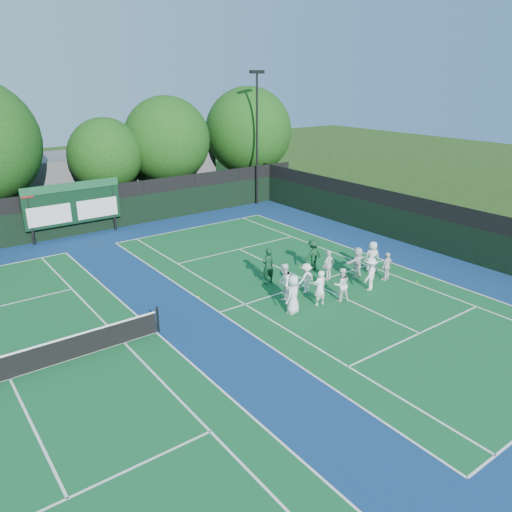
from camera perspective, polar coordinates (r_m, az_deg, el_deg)
ground at (r=24.45m, az=7.99°, el=-3.84°), size 120.00×120.00×0.00m
court_apron at (r=21.81m, az=-5.36°, el=-6.80°), size 34.00×32.00×0.01m
near_court at (r=25.11m, az=6.41°, el=-3.09°), size 11.05×23.85×0.01m
left_court at (r=19.52m, az=-26.32°, el=-12.46°), size 11.05×23.85×0.01m
back_fence at (r=34.34m, az=-18.67°, el=4.71°), size 34.00×0.08×3.00m
divider_fence_right at (r=31.19m, az=18.79°, el=3.21°), size 0.08×32.00×3.00m
scoreboard at (r=33.47m, az=-20.23°, el=5.62°), size 6.00×0.21×3.55m
clubhouse at (r=42.85m, az=-17.16°, el=8.64°), size 18.00×6.00×4.00m
light_pole_right at (r=39.38m, az=0.11°, el=14.91°), size 1.20×0.30×10.12m
tennis_net at (r=19.28m, az=-26.54°, el=-11.24°), size 11.30×0.10×1.10m
tree_c at (r=38.02m, az=-16.65°, el=10.82°), size 5.26×5.26×7.04m
tree_d at (r=39.87m, az=-9.99°, el=12.70°), size 6.58×6.58×8.39m
tree_e at (r=43.83m, az=-0.76°, el=13.87°), size 7.32×7.32×8.96m
tennis_ball_1 at (r=27.05m, az=5.04°, el=-1.25°), size 0.07×0.07×0.07m
tennis_ball_2 at (r=26.35m, az=17.93°, el=-2.79°), size 0.07×0.07×0.07m
tennis_ball_3 at (r=23.55m, az=-6.60°, el=-4.65°), size 0.07×0.07×0.07m
tennis_ball_4 at (r=25.90m, az=0.61°, el=-2.16°), size 0.07×0.07×0.07m
tennis_ball_5 at (r=28.78m, az=11.54°, el=-0.26°), size 0.07×0.07×0.07m
player_front_0 at (r=21.65m, az=4.26°, el=-4.39°), size 1.02×0.85×1.77m
player_front_1 at (r=22.54m, az=7.31°, el=-3.63°), size 0.63×0.44×1.67m
player_front_2 at (r=23.12m, az=9.72°, el=-3.23°), size 0.92×0.80×1.60m
player_front_3 at (r=24.56m, az=12.92°, el=-1.98°), size 1.22×0.96×1.65m
player_front_4 at (r=25.95m, az=14.74°, el=-1.14°), size 0.90×0.48×1.47m
player_back_0 at (r=22.97m, az=3.21°, el=-2.94°), size 1.04×0.95×1.73m
player_back_1 at (r=23.76m, az=5.74°, el=-2.54°), size 0.99×0.61×1.48m
player_back_2 at (r=25.36m, az=8.28°, el=-1.06°), size 0.97×0.56×1.56m
player_back_3 at (r=26.02m, az=11.50°, el=-0.67°), size 1.52×0.64×1.59m
player_back_4 at (r=26.80m, az=13.14°, el=-0.10°), size 0.96×0.82×1.67m
coach_left at (r=24.59m, az=1.38°, el=-1.14°), size 0.69×0.46×1.87m
coach_right at (r=26.52m, az=6.54°, el=0.12°), size 1.10×0.64×1.69m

